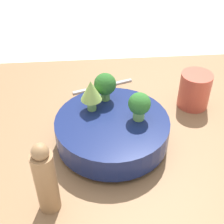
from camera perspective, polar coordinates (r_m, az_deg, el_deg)
name	(u,v)px	position (r m, az deg, el deg)	size (l,w,h in m)	color
ground_plane	(117,154)	(0.81, 0.85, -7.65)	(6.00, 6.00, 0.00)	silver
table	(117,148)	(0.79, 0.87, -6.63)	(0.88, 0.86, 0.04)	olive
bowl	(112,129)	(0.75, 0.00, -3.07)	(0.27, 0.27, 0.07)	navy
romanesco_piece_near	(91,92)	(0.73, -3.85, 3.72)	(0.05, 0.05, 0.08)	#7AB256
broccoli_floret_front	(105,85)	(0.77, -1.27, 4.98)	(0.06, 0.06, 0.07)	#6BA34C
broccoli_floret_left	(139,105)	(0.71, 5.05, 1.24)	(0.05, 0.05, 0.07)	#7AB256
cup	(195,90)	(0.90, 14.86, 3.90)	(0.09, 0.09, 0.10)	#C64C38
pepper_mill	(46,180)	(0.61, -12.05, -11.99)	(0.04, 0.04, 0.17)	#997047
fork	(103,86)	(0.97, -1.67, 4.70)	(0.19, 0.07, 0.01)	#B2B2B7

